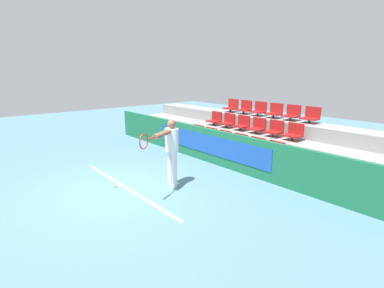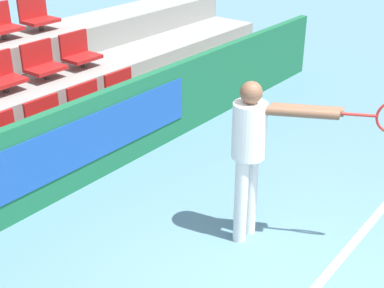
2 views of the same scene
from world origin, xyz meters
TOP-DOWN VIEW (x-y plane):
  - ground_plane at (0.00, 0.00)m, footprint 30.00×30.00m
  - court_baseline at (0.00, 0.15)m, footprint 4.35×0.08m
  - barrier_wall at (-0.01, 3.15)m, footprint 11.35×0.14m
  - bleacher_tier_front at (0.00, 3.68)m, footprint 10.95×0.88m
  - bleacher_tier_middle at (0.00, 4.56)m, footprint 10.95×0.88m
  - bleacher_tier_back at (0.00, 5.43)m, footprint 10.95×0.88m
  - stadium_chair_0 at (-1.62, 3.79)m, footprint 0.49×0.37m
  - stadium_chair_1 at (-0.97, 3.79)m, footprint 0.49×0.37m
  - stadium_chair_2 at (-0.32, 3.79)m, footprint 0.49×0.37m
  - stadium_chair_3 at (0.32, 3.79)m, footprint 0.49×0.37m
  - stadium_chair_4 at (0.97, 3.79)m, footprint 0.49×0.37m
  - stadium_chair_5 at (1.62, 3.79)m, footprint 0.49×0.37m
  - stadium_chair_6 at (-1.62, 4.66)m, footprint 0.49×0.37m
  - stadium_chair_7 at (-0.97, 4.66)m, footprint 0.49×0.37m
  - stadium_chair_8 at (-0.32, 4.66)m, footprint 0.49×0.37m
  - stadium_chair_9 at (0.32, 4.66)m, footprint 0.49×0.37m
  - stadium_chair_10 at (0.97, 4.66)m, footprint 0.49×0.37m
  - stadium_chair_11 at (1.62, 4.66)m, footprint 0.49×0.37m
  - stadium_chair_12 at (-1.62, 5.54)m, footprint 0.49×0.37m
  - stadium_chair_13 at (-0.97, 5.54)m, footprint 0.49×0.37m
  - stadium_chair_14 at (-0.32, 5.54)m, footprint 0.49×0.37m
  - stadium_chair_15 at (0.32, 5.54)m, footprint 0.49×0.37m
  - stadium_chair_16 at (0.97, 5.54)m, footprint 0.49×0.37m
  - stadium_chair_17 at (1.62, 5.54)m, footprint 0.49×0.37m
  - tennis_player at (0.62, 1.02)m, footprint 0.83×1.42m
  - tennis_ball at (-0.25, -0.04)m, footprint 0.07×0.07m

SIDE VIEW (x-z plane):
  - ground_plane at x=0.00m, z-range 0.00..0.00m
  - court_baseline at x=0.00m, z-range 0.00..0.01m
  - tennis_ball at x=-0.25m, z-range 0.00..0.07m
  - bleacher_tier_front at x=0.00m, z-range 0.00..0.41m
  - bleacher_tier_middle at x=0.00m, z-range 0.00..0.81m
  - barrier_wall at x=-0.01m, z-range 0.00..1.05m
  - bleacher_tier_back at x=0.00m, z-range 0.00..1.22m
  - stadium_chair_0 at x=-1.62m, z-range 0.37..0.87m
  - stadium_chair_1 at x=-0.97m, z-range 0.37..0.87m
  - stadium_chair_2 at x=-0.32m, z-range 0.37..0.87m
  - stadium_chair_3 at x=0.32m, z-range 0.37..0.87m
  - stadium_chair_4 at x=0.97m, z-range 0.37..0.87m
  - stadium_chair_5 at x=1.62m, z-range 0.37..0.87m
  - stadium_chair_6 at x=-1.62m, z-range 0.78..1.28m
  - stadium_chair_7 at x=-0.97m, z-range 0.78..1.28m
  - stadium_chair_8 at x=-0.32m, z-range 0.78..1.28m
  - stadium_chair_9 at x=0.32m, z-range 0.78..1.28m
  - stadium_chair_10 at x=0.97m, z-range 0.78..1.28m
  - stadium_chair_11 at x=1.62m, z-range 0.78..1.28m
  - tennis_player at x=0.62m, z-range 0.20..1.86m
  - stadium_chair_12 at x=-1.62m, z-range 1.19..1.68m
  - stadium_chair_13 at x=-0.97m, z-range 1.19..1.68m
  - stadium_chair_14 at x=-0.32m, z-range 1.19..1.68m
  - stadium_chair_15 at x=0.32m, z-range 1.19..1.68m
  - stadium_chair_16 at x=0.97m, z-range 1.19..1.68m
  - stadium_chair_17 at x=1.62m, z-range 1.19..1.68m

